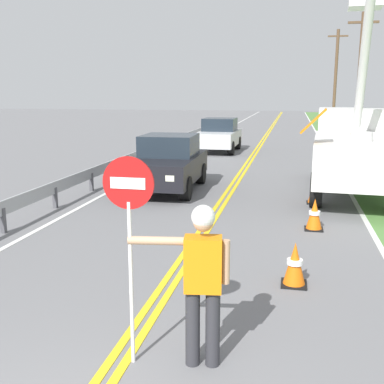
% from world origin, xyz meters
% --- Properties ---
extents(centerline_yellow_left, '(0.11, 110.00, 0.01)m').
position_xyz_m(centerline_yellow_left, '(-0.09, 20.00, 0.01)').
color(centerline_yellow_left, yellow).
rests_on(centerline_yellow_left, ground).
extents(centerline_yellow_right, '(0.11, 110.00, 0.01)m').
position_xyz_m(centerline_yellow_right, '(0.09, 20.00, 0.01)').
color(centerline_yellow_right, yellow).
rests_on(centerline_yellow_right, ground).
extents(edge_line_right, '(0.12, 110.00, 0.01)m').
position_xyz_m(edge_line_right, '(3.60, 20.00, 0.01)').
color(edge_line_right, silver).
rests_on(edge_line_right, ground).
extents(edge_line_left, '(0.12, 110.00, 0.01)m').
position_xyz_m(edge_line_left, '(-3.60, 20.00, 0.01)').
color(edge_line_left, silver).
rests_on(edge_line_left, ground).
extents(flagger_worker, '(1.08, 0.31, 1.83)m').
position_xyz_m(flagger_worker, '(0.93, 2.23, 1.05)').
color(flagger_worker, '#2D2D33').
rests_on(flagger_worker, ground).
extents(stop_sign_paddle, '(0.56, 0.04, 2.33)m').
position_xyz_m(stop_sign_paddle, '(0.17, 2.12, 1.71)').
color(stop_sign_paddle, silver).
rests_on(stop_sign_paddle, ground).
extents(utility_bucket_truck, '(3.01, 6.92, 6.09)m').
position_xyz_m(utility_bucket_truck, '(3.67, 12.55, 1.43)').
color(utility_bucket_truck, white).
rests_on(utility_bucket_truck, ground).
extents(oncoming_sedan_nearest, '(2.00, 4.15, 1.70)m').
position_xyz_m(oncoming_sedan_nearest, '(-1.92, 11.46, 0.83)').
color(oncoming_sedan_nearest, black).
rests_on(oncoming_sedan_nearest, ground).
extents(oncoming_sedan_second, '(1.97, 4.14, 1.70)m').
position_xyz_m(oncoming_sedan_second, '(-1.89, 21.52, 0.83)').
color(oncoming_sedan_second, silver).
rests_on(oncoming_sedan_second, ground).
extents(utility_pole_mid, '(1.80, 0.28, 7.75)m').
position_xyz_m(utility_pole_mid, '(5.72, 28.77, 4.06)').
color(utility_pole_mid, brown).
rests_on(utility_pole_mid, ground).
extents(utility_pole_far, '(1.80, 0.28, 8.67)m').
position_xyz_m(utility_pole_far, '(5.50, 44.00, 4.52)').
color(utility_pole_far, brown).
rests_on(utility_pole_far, ground).
extents(traffic_cone_lead, '(0.40, 0.40, 0.70)m').
position_xyz_m(traffic_cone_lead, '(1.94, 4.69, 0.34)').
color(traffic_cone_lead, orange).
rests_on(traffic_cone_lead, ground).
extents(traffic_cone_mid, '(0.40, 0.40, 0.70)m').
position_xyz_m(traffic_cone_mid, '(2.37, 7.90, 0.34)').
color(traffic_cone_mid, orange).
rests_on(traffic_cone_mid, ground).
extents(traffic_cone_tail, '(0.40, 0.40, 0.70)m').
position_xyz_m(traffic_cone_tail, '(2.47, 10.51, 0.34)').
color(traffic_cone_tail, orange).
rests_on(traffic_cone_tail, ground).
extents(guardrail_left_shoulder, '(0.10, 32.00, 0.71)m').
position_xyz_m(guardrail_left_shoulder, '(-4.20, 14.23, 0.52)').
color(guardrail_left_shoulder, '#9EA0A3').
rests_on(guardrail_left_shoulder, ground).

